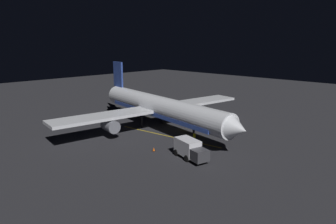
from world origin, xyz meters
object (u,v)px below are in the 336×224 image
at_px(traffic_cone_near_right, 209,130).
at_px(traffic_cone_under_wing, 154,149).
at_px(baggage_truck, 190,149).
at_px(airliner, 158,107).
at_px(traffic_cone_near_left, 180,150).
at_px(catering_truck, 189,116).
at_px(ground_crew_worker, 194,137).

bearing_deg(traffic_cone_near_right, traffic_cone_under_wing, 0.59).
bearing_deg(baggage_truck, airliner, -117.98).
height_order(traffic_cone_near_left, traffic_cone_near_right, same).
distance_m(catering_truck, traffic_cone_near_left, 16.09).
xyz_separation_m(catering_truck, traffic_cone_near_left, (13.04, 9.38, -1.07)).
distance_m(ground_crew_worker, traffic_cone_near_right, 6.84).
xyz_separation_m(baggage_truck, catering_truck, (-14.19, -12.26, 0.02)).
distance_m(baggage_truck, traffic_cone_under_wing, 5.94).
height_order(baggage_truck, traffic_cone_near_right, baggage_truck).
distance_m(traffic_cone_near_left, traffic_cone_near_right, 11.34).
height_order(airliner, ground_crew_worker, airliner).
bearing_deg(airliner, traffic_cone_near_left, 60.52).
bearing_deg(airliner, traffic_cone_under_wing, 43.07).
xyz_separation_m(airliner, baggage_truck, (7.41, 13.94, -2.63)).
height_order(catering_truck, traffic_cone_under_wing, catering_truck).
bearing_deg(traffic_cone_near_left, traffic_cone_near_right, -165.07).
relative_size(airliner, baggage_truck, 6.86).
distance_m(airliner, traffic_cone_near_left, 13.22).
height_order(baggage_truck, traffic_cone_under_wing, baggage_truck).
bearing_deg(baggage_truck, traffic_cone_under_wing, -75.75).
bearing_deg(traffic_cone_near_right, airliner, -59.90).
bearing_deg(catering_truck, baggage_truck, 40.82).
distance_m(baggage_truck, catering_truck, 18.75).
bearing_deg(traffic_cone_near_left, traffic_cone_under_wing, -47.01).
height_order(baggage_truck, catering_truck, baggage_truck).
distance_m(airliner, traffic_cone_under_wing, 12.66).
xyz_separation_m(airliner, traffic_cone_under_wing, (8.84, 8.27, -3.68)).
bearing_deg(ground_crew_worker, traffic_cone_near_left, 12.11).
height_order(airliner, traffic_cone_near_right, airliner).
relative_size(baggage_truck, traffic_cone_near_left, 10.63).
bearing_deg(ground_crew_worker, airliner, -100.17).
relative_size(traffic_cone_near_left, traffic_cone_under_wing, 1.00).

